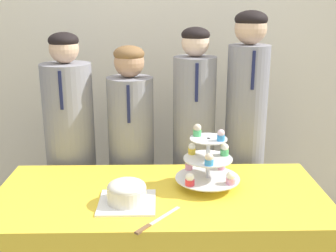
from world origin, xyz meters
name	(u,v)px	position (x,y,z in m)	size (l,w,h in m)	color
wall_back	(159,47)	(0.00, 1.51, 1.35)	(9.00, 0.06, 2.70)	beige
round_cake	(126,192)	(-0.15, 0.26, 0.81)	(0.26, 0.26, 0.12)	white
cake_knife	(151,224)	(-0.04, 0.06, 0.76)	(0.20, 0.24, 0.01)	silver
cupcake_stand	(208,162)	(0.24, 0.43, 0.89)	(0.33, 0.33, 0.32)	silver
student_0	(71,161)	(-0.55, 0.94, 0.70)	(0.30, 0.31, 1.49)	gray
student_1	(131,165)	(-0.18, 0.94, 0.68)	(0.28, 0.28, 1.42)	gray
student_2	(193,156)	(0.21, 0.94, 0.73)	(0.26, 0.26, 1.52)	gray
student_3	(244,146)	(0.53, 0.94, 0.80)	(0.25, 0.25, 1.61)	gray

